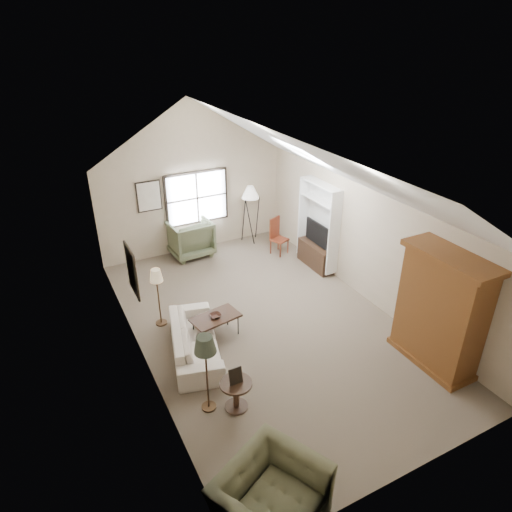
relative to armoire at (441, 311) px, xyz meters
name	(u,v)px	position (x,y,z in m)	size (l,w,h in m)	color
room_shell	(267,174)	(-2.18, 2.40, 2.11)	(5.01, 8.01, 4.00)	#6B5D4C
window	(197,198)	(-2.08, 6.36, 0.35)	(1.72, 0.08, 1.42)	black
skylight	(302,152)	(-0.88, 3.30, 2.12)	(0.80, 1.20, 0.52)	white
wall_art	(141,231)	(-4.06, 4.34, 0.63)	(1.97, 3.71, 0.88)	black
armoire	(441,311)	(0.00, 0.00, 0.00)	(0.60, 1.50, 2.20)	brown
tv_alcove	(318,225)	(0.16, 4.00, 0.05)	(0.32, 1.30, 2.10)	white
media_console	(316,256)	(0.14, 4.00, -0.80)	(0.34, 1.18, 0.60)	#382316
tv_panel	(317,233)	(0.14, 4.00, -0.18)	(0.05, 0.90, 0.55)	black
sofa	(195,339)	(-3.78, 2.20, -0.80)	(2.09, 0.82, 0.61)	beige
armchair_near	(271,499)	(-4.10, -1.30, -0.69)	(1.26, 1.10, 0.82)	brown
armchair_far	(189,237)	(-2.45, 6.10, -0.61)	(1.05, 1.08, 0.98)	#565F42
coffee_table	(216,327)	(-3.24, 2.47, -0.86)	(0.93, 0.52, 0.48)	#361C16
bowl	(215,315)	(-3.24, 2.47, -0.59)	(0.22, 0.22, 0.06)	#341C15
side_table	(236,395)	(-3.68, 0.60, -0.84)	(0.52, 0.52, 0.52)	#341F15
side_chair	(280,236)	(-0.31, 5.04, -0.60)	(0.39, 0.39, 0.99)	brown
tripod_lamp	(250,214)	(-0.65, 6.10, -0.28)	(0.48, 0.48, 1.65)	white
dark_lamp	(207,373)	(-4.08, 0.80, -0.37)	(0.35, 0.35, 1.46)	black
tan_lamp	(158,297)	(-4.08, 3.40, -0.45)	(0.26, 0.26, 1.31)	tan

